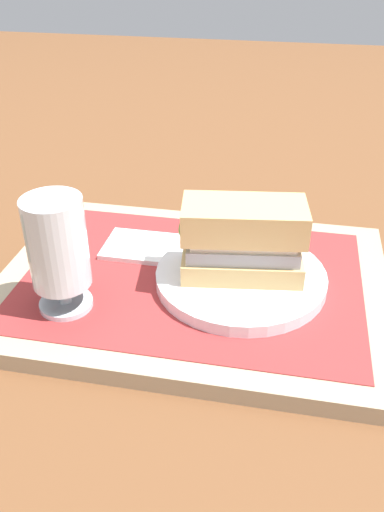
# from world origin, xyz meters

# --- Properties ---
(ground_plane) EXTENTS (3.00, 3.00, 0.00)m
(ground_plane) POSITION_xyz_m (0.00, 0.00, 0.00)
(ground_plane) COLOR brown
(tray) EXTENTS (0.44, 0.32, 0.02)m
(tray) POSITION_xyz_m (0.00, 0.00, 0.01)
(tray) COLOR tan
(tray) RESTS_ON ground_plane
(placemat) EXTENTS (0.38, 0.27, 0.00)m
(placemat) POSITION_xyz_m (0.00, 0.00, 0.02)
(placemat) COLOR #9E2D2D
(placemat) RESTS_ON tray
(plate) EXTENTS (0.19, 0.19, 0.01)m
(plate) POSITION_xyz_m (-0.06, 0.00, 0.03)
(plate) COLOR white
(plate) RESTS_ON placemat
(sandwich) EXTENTS (0.14, 0.08, 0.08)m
(sandwich) POSITION_xyz_m (-0.05, 0.00, 0.08)
(sandwich) COLOR tan
(sandwich) RESTS_ON plate
(beer_glass) EXTENTS (0.06, 0.06, 0.12)m
(beer_glass) POSITION_xyz_m (0.12, 0.08, 0.09)
(beer_glass) COLOR silver
(beer_glass) RESTS_ON placemat
(napkin_folded) EXTENTS (0.09, 0.07, 0.01)m
(napkin_folded) POSITION_xyz_m (0.07, -0.05, 0.02)
(napkin_folded) COLOR white
(napkin_folded) RESTS_ON placemat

